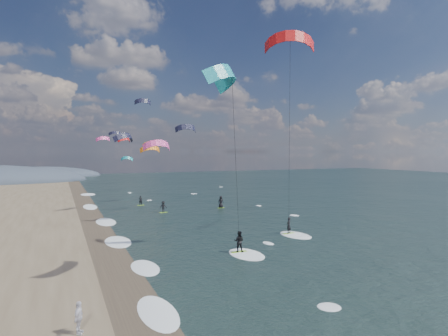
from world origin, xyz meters
name	(u,v)px	position (x,y,z in m)	size (l,w,h in m)	color
ground	(306,274)	(0.00, 0.00, 0.00)	(260.00, 260.00, 0.00)	black
wet_sand_strip	(111,257)	(-12.00, 10.00, 0.00)	(3.00, 240.00, 0.00)	#382D23
kitesurfer_near_a	(291,82)	(2.96, 6.43, 14.70)	(7.84, 9.14, 19.16)	#88C723
kitesurfer_near_b	(236,135)	(-4.21, 2.66, 9.75)	(6.91, 9.40, 14.77)	#88C723
far_kitesurfers	(185,204)	(1.26, 31.55, 0.85)	(11.77, 8.96, 1.85)	#88C723
bg_kite_field	(135,138)	(-1.41, 56.00, 11.40)	(13.56, 66.29, 12.16)	black
shoreline_surf	(118,242)	(-10.80, 14.75, 0.00)	(2.40, 79.40, 0.11)	white
beach_walker	(79,318)	(-15.03, -2.80, 0.77)	(0.91, 0.38, 1.55)	silver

